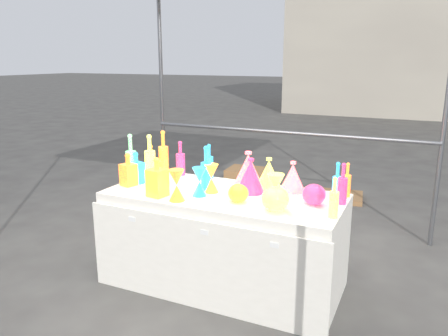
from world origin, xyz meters
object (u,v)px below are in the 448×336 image
at_px(lampshade_0, 248,169).
at_px(hourglass_0, 177,185).
at_px(bottle_0, 151,161).
at_px(display_table, 223,240).
at_px(cardboard_box_closed, 249,184).
at_px(decanter_0, 157,177).

bearing_deg(lampshade_0, hourglass_0, -111.15).
bearing_deg(bottle_0, display_table, -11.25).
relative_size(bottle_0, lampshade_0, 1.02).
xyz_separation_m(hourglass_0, lampshade_0, (0.34, 0.54, 0.03)).
distance_m(display_table, lampshade_0, 0.59).
bearing_deg(cardboard_box_closed, bottle_0, -96.83).
bearing_deg(bottle_0, decanter_0, -51.00).
distance_m(decanter_0, hourglass_0, 0.19).
bearing_deg(decanter_0, cardboard_box_closed, 104.98).
height_order(cardboard_box_closed, bottle_0, bottle_0).
bearing_deg(display_table, lampshade_0, 67.74).
xyz_separation_m(cardboard_box_closed, lampshade_0, (0.73, -1.87, 0.70)).
xyz_separation_m(display_table, lampshade_0, (0.10, 0.25, 0.52)).
height_order(hourglass_0, lampshade_0, lampshade_0).
distance_m(bottle_0, decanter_0, 0.52).
xyz_separation_m(bottle_0, decanter_0, (0.33, -0.41, 0.00)).
relative_size(cardboard_box_closed, lampshade_0, 1.85).
xyz_separation_m(bottle_0, lampshade_0, (0.85, 0.10, -0.00)).
bearing_deg(bottle_0, hourglass_0, -40.45).
distance_m(bottle_0, lampshade_0, 0.86).
distance_m(display_table, hourglass_0, 0.62).
height_order(cardboard_box_closed, lampshade_0, lampshade_0).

